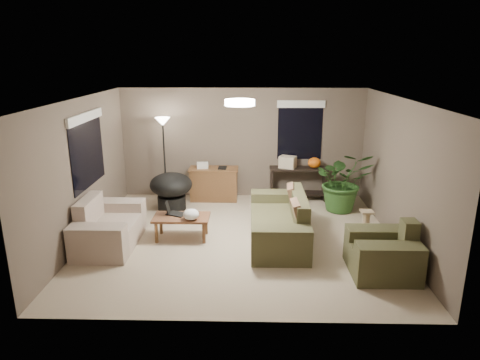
{
  "coord_description": "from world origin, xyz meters",
  "views": [
    {
      "loc": [
        0.18,
        -7.11,
        3.19
      ],
      "look_at": [
        0.0,
        0.2,
        1.05
      ],
      "focal_mm": 32.0,
      "sensor_mm": 36.0,
      "label": 1
    }
  ],
  "objects_px": {
    "armchair": "(383,254)",
    "desk": "(214,184)",
    "console_table": "(298,181)",
    "houseplant": "(343,187)",
    "floor_lamp": "(163,132)",
    "coffee_table": "(181,220)",
    "main_sofa": "(280,224)",
    "papasan_chair": "(171,188)",
    "loveseat": "(108,228)",
    "cat_scratching_post": "(366,226)"
  },
  "relations": [
    {
      "from": "loveseat",
      "to": "cat_scratching_post",
      "type": "bearing_deg",
      "value": 5.47
    },
    {
      "from": "loveseat",
      "to": "houseplant",
      "type": "xyz_separation_m",
      "value": [
        4.42,
        1.83,
        0.21
      ]
    },
    {
      "from": "floor_lamp",
      "to": "cat_scratching_post",
      "type": "xyz_separation_m",
      "value": [
        4.0,
        -1.84,
        -1.38
      ]
    },
    {
      "from": "papasan_chair",
      "to": "houseplant",
      "type": "height_order",
      "value": "houseplant"
    },
    {
      "from": "papasan_chair",
      "to": "floor_lamp",
      "type": "bearing_deg",
      "value": 114.07
    },
    {
      "from": "loveseat",
      "to": "console_table",
      "type": "height_order",
      "value": "loveseat"
    },
    {
      "from": "desk",
      "to": "console_table",
      "type": "distance_m",
      "value": 1.92
    },
    {
      "from": "console_table",
      "to": "houseplant",
      "type": "relative_size",
      "value": 1.0
    },
    {
      "from": "main_sofa",
      "to": "armchair",
      "type": "relative_size",
      "value": 2.2
    },
    {
      "from": "console_table",
      "to": "houseplant",
      "type": "xyz_separation_m",
      "value": [
        0.86,
        -0.7,
        0.07
      ]
    },
    {
      "from": "papasan_chair",
      "to": "floor_lamp",
      "type": "distance_m",
      "value": 1.24
    },
    {
      "from": "main_sofa",
      "to": "floor_lamp",
      "type": "relative_size",
      "value": 1.15
    },
    {
      "from": "desk",
      "to": "cat_scratching_post",
      "type": "height_order",
      "value": "desk"
    },
    {
      "from": "loveseat",
      "to": "console_table",
      "type": "bearing_deg",
      "value": 35.4
    },
    {
      "from": "loveseat",
      "to": "papasan_chair",
      "type": "distance_m",
      "value": 1.98
    },
    {
      "from": "desk",
      "to": "houseplant",
      "type": "bearing_deg",
      "value": -12.77
    },
    {
      "from": "armchair",
      "to": "floor_lamp",
      "type": "height_order",
      "value": "floor_lamp"
    },
    {
      "from": "desk",
      "to": "houseplant",
      "type": "xyz_separation_m",
      "value": [
        2.78,
        -0.63,
        0.13
      ]
    },
    {
      "from": "armchair",
      "to": "papasan_chair",
      "type": "relative_size",
      "value": 0.88
    },
    {
      "from": "coffee_table",
      "to": "houseplant",
      "type": "relative_size",
      "value": 0.77
    },
    {
      "from": "loveseat",
      "to": "armchair",
      "type": "distance_m",
      "value": 4.57
    },
    {
      "from": "loveseat",
      "to": "desk",
      "type": "distance_m",
      "value": 2.96
    },
    {
      "from": "floor_lamp",
      "to": "papasan_chair",
      "type": "bearing_deg",
      "value": -65.93
    },
    {
      "from": "cat_scratching_post",
      "to": "papasan_chair",
      "type": "bearing_deg",
      "value": 160.03
    },
    {
      "from": "main_sofa",
      "to": "papasan_chair",
      "type": "bearing_deg",
      "value": 145.69
    },
    {
      "from": "main_sofa",
      "to": "desk",
      "type": "height_order",
      "value": "main_sofa"
    },
    {
      "from": "papasan_chair",
      "to": "loveseat",
      "type": "bearing_deg",
      "value": -113.41
    },
    {
      "from": "desk",
      "to": "floor_lamp",
      "type": "distance_m",
      "value": 1.63
    },
    {
      "from": "loveseat",
      "to": "cat_scratching_post",
      "type": "relative_size",
      "value": 3.2
    },
    {
      "from": "armchair",
      "to": "cat_scratching_post",
      "type": "distance_m",
      "value": 1.34
    },
    {
      "from": "desk",
      "to": "console_table",
      "type": "relative_size",
      "value": 0.85
    },
    {
      "from": "papasan_chair",
      "to": "coffee_table",
      "type": "bearing_deg",
      "value": -73.44
    },
    {
      "from": "main_sofa",
      "to": "coffee_table",
      "type": "distance_m",
      "value": 1.77
    },
    {
      "from": "coffee_table",
      "to": "papasan_chair",
      "type": "distance_m",
      "value": 1.59
    },
    {
      "from": "console_table",
      "to": "desk",
      "type": "bearing_deg",
      "value": -177.88
    },
    {
      "from": "main_sofa",
      "to": "loveseat",
      "type": "distance_m",
      "value": 3.02
    },
    {
      "from": "armchair",
      "to": "desk",
      "type": "height_order",
      "value": "armchair"
    },
    {
      "from": "main_sofa",
      "to": "armchair",
      "type": "bearing_deg",
      "value": -39.08
    },
    {
      "from": "console_table",
      "to": "papasan_chair",
      "type": "distance_m",
      "value": 2.86
    },
    {
      "from": "cat_scratching_post",
      "to": "loveseat",
      "type": "bearing_deg",
      "value": -174.53
    },
    {
      "from": "main_sofa",
      "to": "houseplant",
      "type": "distance_m",
      "value": 2.09
    },
    {
      "from": "console_table",
      "to": "armchair",
      "type": "bearing_deg",
      "value": -74.87
    },
    {
      "from": "papasan_chair",
      "to": "houseplant",
      "type": "distance_m",
      "value": 3.64
    },
    {
      "from": "papasan_chair",
      "to": "desk",
      "type": "bearing_deg",
      "value": 36.85
    },
    {
      "from": "loveseat",
      "to": "console_table",
      "type": "distance_m",
      "value": 4.37
    },
    {
      "from": "desk",
      "to": "main_sofa",
      "type": "bearing_deg",
      "value": -57.7
    },
    {
      "from": "papasan_chair",
      "to": "houseplant",
      "type": "xyz_separation_m",
      "value": [
        3.64,
        0.01,
        0.04
      ]
    },
    {
      "from": "armchair",
      "to": "console_table",
      "type": "xyz_separation_m",
      "value": [
        -0.93,
        3.43,
        0.14
      ]
    },
    {
      "from": "houseplant",
      "to": "armchair",
      "type": "bearing_deg",
      "value": -88.69
    },
    {
      "from": "armchair",
      "to": "loveseat",
      "type": "bearing_deg",
      "value": 168.64
    }
  ]
}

